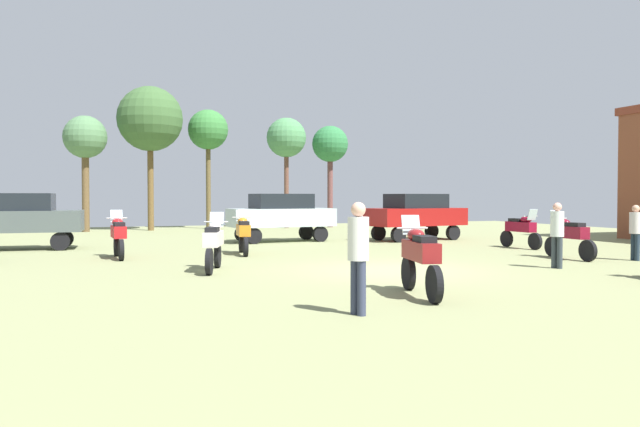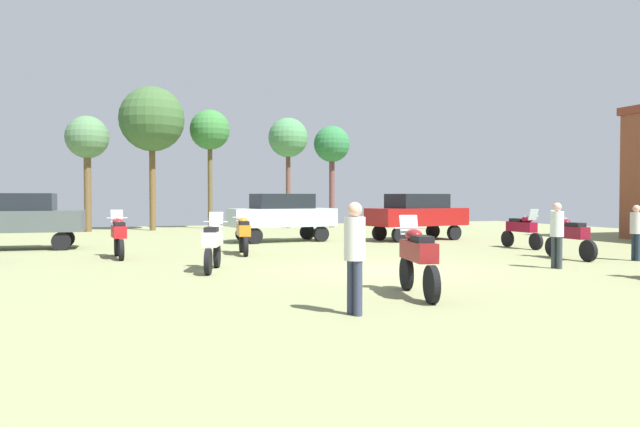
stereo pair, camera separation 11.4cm
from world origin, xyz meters
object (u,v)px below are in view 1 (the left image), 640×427
object	(u,v)px
motorcycle_7	(420,257)
motorcycle_1	(569,235)
tree_5	(208,131)
car_3	(17,217)
tree_3	(286,139)
tree_6	(330,146)
tree_1	(85,140)
motorcycle_4	(243,233)
person_2	(636,228)
car_2	(281,214)
motorcycle_8	(521,229)
tree_4	(150,120)
motorcycle_9	(118,235)
car_4	(416,213)
person_1	(557,230)
person_3	(358,249)
motorcycle_3	(214,242)

from	to	relation	value
motorcycle_7	motorcycle_1	bearing A→B (deg)	42.69
tree_5	motorcycle_1	bearing A→B (deg)	-71.09
motorcycle_1	car_3	world-z (taller)	car_3
tree_3	tree_6	distance (m)	2.85
tree_1	tree_3	xyz separation A→B (m)	(11.26, 0.25, 0.43)
motorcycle_4	person_2	distance (m)	11.93
motorcycle_7	car_2	world-z (taller)	car_2
person_2	tree_3	distance (m)	22.33
person_2	motorcycle_8	bearing A→B (deg)	13.33
car_2	tree_4	world-z (taller)	tree_4
motorcycle_9	car_4	distance (m)	12.92
tree_6	tree_3	bearing A→B (deg)	-178.81
car_2	person_1	world-z (taller)	car_2
person_2	motorcycle_7	bearing A→B (deg)	120.03
car_2	person_1	size ratio (longest dim) A/B	2.58
motorcycle_4	motorcycle_9	distance (m)	3.86
car_4	person_3	bearing A→B (deg)	138.97
motorcycle_8	tree_4	size ratio (longest dim) A/B	0.26
tree_1	tree_5	distance (m)	6.85
car_4	motorcycle_7	bearing A→B (deg)	142.31
motorcycle_7	car_4	size ratio (longest dim) A/B	0.50
motorcycle_1	person_2	bearing A→B (deg)	-33.83
tree_3	tree_6	size ratio (longest dim) A/B	1.06
tree_5	tree_6	xyz separation A→B (m)	(7.37, -0.75, -0.71)
motorcycle_9	car_3	size ratio (longest dim) A/B	0.48
motorcycle_4	tree_6	bearing A→B (deg)	67.25
person_2	person_3	xyz separation A→B (m)	(-10.96, -4.82, 0.10)
car_2	car_4	size ratio (longest dim) A/B	0.98
motorcycle_8	tree_3	distance (m)	17.82
person_1	motorcycle_9	bearing A→B (deg)	44.72
motorcycle_7	tree_5	size ratio (longest dim) A/B	0.32
motorcycle_1	motorcycle_7	distance (m)	8.87
tree_1	motorcycle_7	bearing A→B (deg)	-75.54
motorcycle_4	tree_4	bearing A→B (deg)	103.33
person_1	tree_4	xyz separation A→B (m)	(-8.58, 22.24, 5.15)
motorcycle_3	person_1	size ratio (longest dim) A/B	1.23
motorcycle_1	motorcycle_8	size ratio (longest dim) A/B	1.01
motorcycle_4	tree_3	distance (m)	17.45
motorcycle_4	tree_3	bearing A→B (deg)	75.54
car_3	tree_5	xyz separation A→B (m)	(8.76, 12.10, 4.55)
motorcycle_4	tree_5	world-z (taller)	tree_5
motorcycle_8	car_4	bearing A→B (deg)	-75.65
tree_5	tree_6	size ratio (longest dim) A/B	1.12
car_4	tree_1	world-z (taller)	tree_1
car_4	tree_4	world-z (taller)	tree_4
motorcycle_4	motorcycle_9	xyz separation A→B (m)	(-3.86, 0.03, 0.01)
motorcycle_4	motorcycle_3	bearing A→B (deg)	-105.09
tree_4	tree_6	bearing A→B (deg)	0.50
person_3	tree_6	distance (m)	28.31
motorcycle_9	tree_6	xyz separation A→B (m)	(12.86, 15.68, 4.29)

